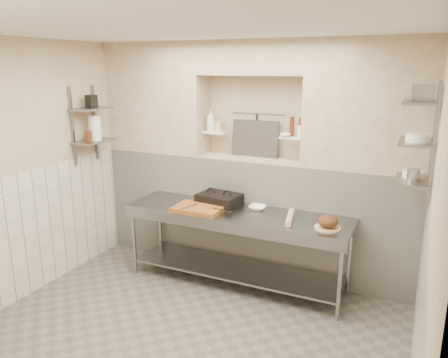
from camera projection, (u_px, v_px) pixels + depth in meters
The scene contains 48 objects.
floor at pixel (182, 342), 4.17m from camera, with size 4.00×3.90×0.10m, color #605B55.
ceiling at pixel (174, 21), 3.44m from camera, with size 4.00×3.90×0.10m, color silver.
wall_left at pixel (12, 173), 4.64m from camera, with size 0.10×3.90×2.80m, color #C5B398.
wall_right at pixel (438, 233), 2.97m from camera, with size 0.10×3.90×2.80m, color #C5B398.
wall_back at pixel (259, 156), 5.56m from camera, with size 4.00×0.10×2.80m, color #C5B398.
backwall_lower at pixel (251, 213), 5.52m from camera, with size 4.00×0.40×1.40m, color silver.
alcove_sill at pixel (252, 158), 5.34m from camera, with size 1.30×0.40×0.02m, color #C5B398.
backwall_pillar_left at pixel (158, 98), 5.71m from camera, with size 1.35×0.40×1.40m, color #C5B398.
backwall_pillar_right at pixel (369, 105), 4.63m from camera, with size 1.35×0.40×1.40m, color #C5B398.
backwall_header at pixel (253, 58), 5.04m from camera, with size 1.30×0.40×0.40m, color #C5B398.
wainscot_left at pixel (24, 235), 4.79m from camera, with size 0.02×3.90×1.40m, color silver.
wainscot_right at pixel (417, 322), 3.17m from camera, with size 0.02×3.90×1.40m, color silver.
alcove_shelf_left at pixel (215, 132), 5.47m from camera, with size 0.28×0.16×0.03m, color white.
alcove_shelf_right at pixel (292, 138), 5.06m from camera, with size 0.28×0.16×0.03m, color white.
utensil_rail at pixel (258, 113), 5.35m from camera, with size 0.02×0.02×0.70m, color gray.
hanging_steel at pixel (257, 127), 5.38m from camera, with size 0.02×0.02×0.30m, color black.
splash_panel at pixel (255, 139), 5.37m from camera, with size 0.60×0.02×0.45m, color #383330.
shelf_rail_left_a at pixel (95, 123), 5.61m from camera, with size 0.03×0.03×0.95m, color slate.
shelf_rail_left_b at pixel (72, 126), 5.26m from camera, with size 0.03×0.03×0.95m, color slate.
wall_shelf_left_lower at pixel (94, 141), 5.43m from camera, with size 0.30×0.50×0.03m, color slate.
wall_shelf_left_upper at pixel (91, 109), 5.33m from camera, with size 0.30×0.50×0.03m, color slate.
shelf_rail_right_a at pixel (434, 140), 3.98m from camera, with size 0.03×0.03×1.05m, color slate.
shelf_rail_right_b at pixel (434, 147), 3.63m from camera, with size 0.03×0.03×1.05m, color slate.
wall_shelf_right_lower at pixel (413, 180), 3.95m from camera, with size 0.30×0.50×0.03m, color slate.
wall_shelf_right_mid at pixel (417, 142), 3.86m from camera, with size 0.30×0.50×0.03m, color slate.
wall_shelf_right_upper at pixel (422, 102), 3.78m from camera, with size 0.30×0.50×0.03m, color slate.
prep_table at pixel (236, 233), 5.02m from camera, with size 2.60×0.70×0.90m.
panini_press at pixel (219, 199), 5.20m from camera, with size 0.52×0.41×0.13m.
cutting_board at pixel (199, 209), 4.99m from camera, with size 0.55×0.39×0.05m, color brown.
knife_blade at pixel (222, 210), 4.86m from camera, with size 0.25×0.03×0.01m, color gray.
tongs at pixel (188, 207), 4.96m from camera, with size 0.02×0.02×0.26m, color gray.
mixing_bowl at pixel (257, 208), 5.02m from camera, with size 0.20×0.20×0.05m, color white.
rolling_pin at pixel (290, 217), 4.67m from camera, with size 0.07×0.07×0.45m, color #D6AD80.
bread_board at pixel (328, 228), 4.44m from camera, with size 0.27×0.27×0.02m, color #D6AD80.
bread_loaf at pixel (328, 221), 4.43m from camera, with size 0.20×0.20×0.12m, color #4C2D19.
bottle_soap at pixel (211, 121), 5.43m from camera, with size 0.10×0.10×0.27m, color white.
jar_alcove at pixel (219, 126), 5.44m from camera, with size 0.08×0.08×0.13m, color #C5B398.
bowl_alcove at pixel (285, 135), 5.04m from camera, with size 0.13×0.13×0.04m, color white.
condiment_a at pixel (301, 127), 5.02m from camera, with size 0.06×0.06×0.22m, color #4C2212.
condiment_b at pixel (292, 126), 5.06m from camera, with size 0.06×0.06×0.23m, color #4C2212.
condiment_c at pixel (300, 131), 5.03m from camera, with size 0.08×0.08×0.13m, color white.
jug_left at pixel (95, 128), 5.42m from camera, with size 0.15×0.15×0.30m, color white.
jar_left at pixel (89, 136), 5.34m from camera, with size 0.08×0.08×0.12m, color #4C2212.
box_left_upper at pixel (91, 101), 5.32m from camera, with size 0.11×0.11×0.15m, color black.
bowl_right at pixel (414, 174), 4.01m from camera, with size 0.20×0.20×0.06m, color white.
canister_right at pixel (413, 175), 3.86m from camera, with size 0.11×0.11×0.11m, color gray.
bowl_right_mid at pixel (418, 137), 3.81m from camera, with size 0.20×0.20×0.07m, color white.
basket_right at pixel (423, 92), 3.81m from camera, with size 0.18×0.22×0.14m, color gray.
Camera 1 is at (1.90, -3.14, 2.50)m, focal length 35.00 mm.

